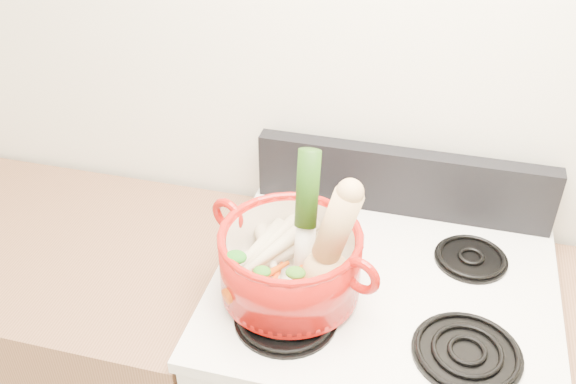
# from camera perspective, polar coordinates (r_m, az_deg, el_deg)

# --- Properties ---
(wall_back) EXTENTS (3.50, 0.02, 2.60)m
(wall_back) POSITION_cam_1_polar(r_m,az_deg,el_deg) (1.60, 11.29, 9.62)
(wall_back) COLOR white
(wall_back) RESTS_ON floor
(cooktop) EXTENTS (0.78, 0.67, 0.03)m
(cooktop) POSITION_cam_1_polar(r_m,az_deg,el_deg) (1.51, 8.46, -8.61)
(cooktop) COLOR silver
(cooktop) RESTS_ON stove_body
(control_backsplash) EXTENTS (0.76, 0.05, 0.18)m
(control_backsplash) POSITION_cam_1_polar(r_m,az_deg,el_deg) (1.68, 10.14, 0.90)
(control_backsplash) COLOR black
(control_backsplash) RESTS_ON cooktop
(counter_left) EXTENTS (1.36, 0.65, 0.90)m
(counter_left) POSITION_cam_1_polar(r_m,az_deg,el_deg) (2.19, -22.39, -12.32)
(counter_left) COLOR brown
(counter_left) RESTS_ON floor
(burner_front_left) EXTENTS (0.22, 0.22, 0.02)m
(burner_front_left) POSITION_cam_1_polar(r_m,az_deg,el_deg) (1.40, -0.19, -11.01)
(burner_front_left) COLOR black
(burner_front_left) RESTS_ON cooktop
(burner_front_right) EXTENTS (0.22, 0.22, 0.02)m
(burner_front_right) POSITION_cam_1_polar(r_m,az_deg,el_deg) (1.39, 15.63, -13.49)
(burner_front_right) COLOR black
(burner_front_right) RESTS_ON cooktop
(burner_back_left) EXTENTS (0.17, 0.17, 0.02)m
(burner_back_left) POSITION_cam_1_polar(r_m,az_deg,el_deg) (1.62, 2.54, -3.58)
(burner_back_left) COLOR black
(burner_back_left) RESTS_ON cooktop
(burner_back_right) EXTENTS (0.17, 0.17, 0.02)m
(burner_back_right) POSITION_cam_1_polar(r_m,az_deg,el_deg) (1.60, 15.96, -5.60)
(burner_back_right) COLOR black
(burner_back_right) RESTS_ON cooktop
(dutch_oven) EXTENTS (0.40, 0.40, 0.15)m
(dutch_oven) POSITION_cam_1_polar(r_m,az_deg,el_deg) (1.40, 0.21, -6.24)
(dutch_oven) COLOR #9C0F0A
(dutch_oven) RESTS_ON burner_front_left
(pot_handle_left) EXTENTS (0.09, 0.05, 0.09)m
(pot_handle_left) POSITION_cam_1_polar(r_m,az_deg,el_deg) (1.45, -5.38, -2.04)
(pot_handle_left) COLOR #9C0F0A
(pot_handle_left) RESTS_ON dutch_oven
(pot_handle_right) EXTENTS (0.09, 0.05, 0.09)m
(pot_handle_right) POSITION_cam_1_polar(r_m,az_deg,el_deg) (1.30, 6.52, -7.43)
(pot_handle_right) COLOR #9C0F0A
(pot_handle_right) RESTS_ON dutch_oven
(squash) EXTENTS (0.18, 0.13, 0.28)m
(squash) POSITION_cam_1_polar(r_m,az_deg,el_deg) (1.33, 3.52, -4.32)
(squash) COLOR tan
(squash) RESTS_ON dutch_oven
(leek) EXTENTS (0.05, 0.11, 0.32)m
(leek) POSITION_cam_1_polar(r_m,az_deg,el_deg) (1.34, 1.54, -2.17)
(leek) COLOR silver
(leek) RESTS_ON dutch_oven
(ginger) EXTENTS (0.09, 0.08, 0.04)m
(ginger) POSITION_cam_1_polar(r_m,az_deg,el_deg) (1.49, 1.57, -4.32)
(ginger) COLOR #D1BE81
(ginger) RESTS_ON dutch_oven
(parsnip_0) EXTENTS (0.08, 0.24, 0.07)m
(parsnip_0) POSITION_cam_1_polar(r_m,az_deg,el_deg) (1.45, -2.38, -5.71)
(parsnip_0) COLOR beige
(parsnip_0) RESTS_ON dutch_oven
(parsnip_1) EXTENTS (0.16, 0.15, 0.05)m
(parsnip_1) POSITION_cam_1_polar(r_m,az_deg,el_deg) (1.43, -2.60, -6.45)
(parsnip_1) COLOR beige
(parsnip_1) RESTS_ON dutch_oven
(parsnip_2) EXTENTS (0.12, 0.17, 0.05)m
(parsnip_2) POSITION_cam_1_polar(r_m,az_deg,el_deg) (1.44, -1.61, -5.60)
(parsnip_2) COLOR beige
(parsnip_2) RESTS_ON dutch_oven
(parsnip_3) EXTENTS (0.12, 0.20, 0.06)m
(parsnip_3) POSITION_cam_1_polar(r_m,az_deg,el_deg) (1.44, -2.98, -5.15)
(parsnip_3) COLOR beige
(parsnip_3) RESTS_ON dutch_oven
(parsnip_4) EXTENTS (0.12, 0.21, 0.06)m
(parsnip_4) POSITION_cam_1_polar(r_m,az_deg,el_deg) (1.45, -1.38, -4.33)
(parsnip_4) COLOR beige
(parsnip_4) RESTS_ON dutch_oven
(parsnip_5) EXTENTS (0.17, 0.23, 0.07)m
(parsnip_5) POSITION_cam_1_polar(r_m,az_deg,el_deg) (1.42, -1.21, -5.09)
(parsnip_5) COLOR beige
(parsnip_5) RESTS_ON dutch_oven
(carrot_0) EXTENTS (0.03, 0.14, 0.04)m
(carrot_0) POSITION_cam_1_polar(r_m,az_deg,el_deg) (1.39, -1.35, -8.34)
(carrot_0) COLOR #D33E0A
(carrot_0) RESTS_ON dutch_oven
(carrot_1) EXTENTS (0.13, 0.15, 0.05)m
(carrot_1) POSITION_cam_1_polar(r_m,az_deg,el_deg) (1.39, -2.68, -7.87)
(carrot_1) COLOR #C53B09
(carrot_1) RESTS_ON dutch_oven
(carrot_2) EXTENTS (0.05, 0.17, 0.05)m
(carrot_2) POSITION_cam_1_polar(r_m,az_deg,el_deg) (1.38, 1.16, -7.55)
(carrot_2) COLOR #DC530B
(carrot_2) RESTS_ON dutch_oven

